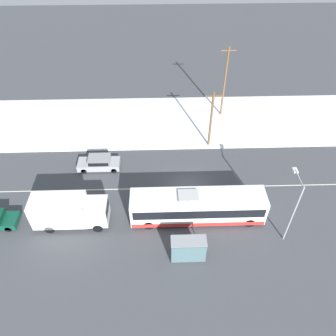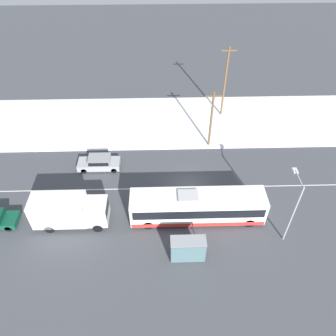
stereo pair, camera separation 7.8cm
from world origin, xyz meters
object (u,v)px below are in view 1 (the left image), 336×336
(box_truck, at_px, (68,211))
(bus_shelter, at_px, (189,249))
(utility_pole_roadside, at_px, (211,119))
(sedan_car, at_px, (99,162))
(streetlamp, at_px, (294,203))
(city_bus, at_px, (198,207))
(utility_pole_snowlot, at_px, (225,82))
(pedestrian_at_stop, at_px, (178,240))

(box_truck, xyz_separation_m, bus_shelter, (10.56, -4.22, -0.10))
(utility_pole_roadside, bearing_deg, bus_shelter, -103.18)
(bus_shelter, distance_m, utility_pole_roadside, 15.87)
(sedan_car, height_order, streetlamp, streetlamp)
(box_truck, relative_size, streetlamp, 1.00)
(box_truck, bearing_deg, sedan_car, 77.10)
(city_bus, xyz_separation_m, utility_pole_roadside, (2.42, 10.80, 2.21))
(streetlamp, height_order, utility_pole_roadside, utility_pole_roadside)
(bus_shelter, height_order, utility_pole_snowlot, utility_pole_snowlot)
(box_truck, relative_size, bus_shelter, 2.31)
(utility_pole_snowlot, bearing_deg, city_bus, -105.68)
(city_bus, bearing_deg, pedestrian_at_stop, -120.76)
(box_truck, relative_size, sedan_car, 1.49)
(sedan_car, bearing_deg, streetlamp, 151.96)
(pedestrian_at_stop, height_order, streetlamp, streetlamp)
(box_truck, distance_m, sedan_car, 7.74)
(bus_shelter, distance_m, streetlamp, 9.39)
(city_bus, distance_m, sedan_car, 12.35)
(utility_pole_roadside, bearing_deg, pedestrian_at_stop, -107.25)
(pedestrian_at_stop, xyz_separation_m, utility_pole_snowlot, (6.78, 20.46, 3.79))
(city_bus, relative_size, utility_pole_snowlot, 1.32)
(city_bus, height_order, utility_pole_roadside, utility_pole_roadside)
(streetlamp, bearing_deg, box_truck, 174.46)
(city_bus, distance_m, streetlamp, 8.31)
(utility_pole_snowlot, bearing_deg, bus_shelter, -105.44)
(city_bus, bearing_deg, utility_pole_roadside, 77.38)
(utility_pole_snowlot, bearing_deg, streetlamp, -81.98)
(utility_pole_roadside, bearing_deg, sedan_car, -163.80)
(pedestrian_at_stop, height_order, bus_shelter, bus_shelter)
(sedan_car, height_order, utility_pole_roadside, utility_pole_roadside)
(box_truck, distance_m, utility_pole_roadside, 18.09)
(city_bus, relative_size, sedan_car, 2.71)
(bus_shelter, xyz_separation_m, streetlamp, (8.71, 2.35, 2.62))
(streetlamp, bearing_deg, bus_shelter, -164.91)
(box_truck, height_order, sedan_car, box_truck)
(box_truck, xyz_separation_m, sedan_car, (1.71, 7.48, -0.96))
(bus_shelter, xyz_separation_m, utility_pole_roadside, (3.59, 15.31, 2.09))
(box_truck, height_order, utility_pole_snowlot, utility_pole_snowlot)
(sedan_car, relative_size, utility_pole_snowlot, 0.49)
(pedestrian_at_stop, bearing_deg, box_truck, 162.97)
(pedestrian_at_stop, relative_size, bus_shelter, 0.59)
(bus_shelter, relative_size, utility_pole_snowlot, 0.31)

